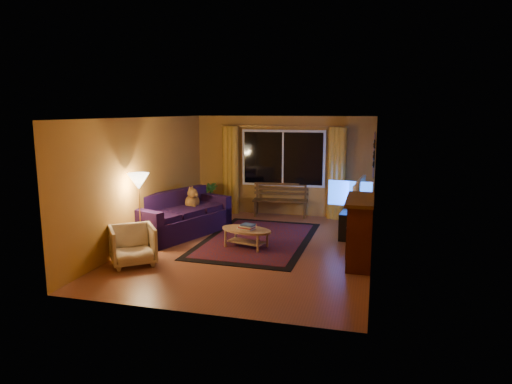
% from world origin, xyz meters
% --- Properties ---
extents(floor, '(4.50, 6.00, 0.02)m').
position_xyz_m(floor, '(0.00, 0.00, -0.01)').
color(floor, brown).
rests_on(floor, ground).
extents(ceiling, '(4.50, 6.00, 0.02)m').
position_xyz_m(ceiling, '(0.00, 0.00, 2.51)').
color(ceiling, white).
rests_on(ceiling, ground).
extents(wall_back, '(4.50, 0.02, 2.50)m').
position_xyz_m(wall_back, '(0.00, 3.01, 1.25)').
color(wall_back, '#BB8033').
rests_on(wall_back, ground).
extents(wall_left, '(0.02, 6.00, 2.50)m').
position_xyz_m(wall_left, '(-2.26, 0.00, 1.25)').
color(wall_left, '#BB8033').
rests_on(wall_left, ground).
extents(wall_right, '(0.02, 6.00, 2.50)m').
position_xyz_m(wall_right, '(2.26, 0.00, 1.25)').
color(wall_right, '#BB8033').
rests_on(wall_right, ground).
extents(window, '(2.00, 0.02, 1.30)m').
position_xyz_m(window, '(0.00, 2.94, 1.45)').
color(window, black).
rests_on(window, wall_back).
extents(curtain_rod, '(3.20, 0.03, 0.03)m').
position_xyz_m(curtain_rod, '(0.00, 2.90, 2.25)').
color(curtain_rod, '#BF8C3F').
rests_on(curtain_rod, wall_back).
extents(curtain_left, '(0.36, 0.36, 2.24)m').
position_xyz_m(curtain_left, '(-1.35, 2.88, 1.12)').
color(curtain_left, gold).
rests_on(curtain_left, ground).
extents(curtain_right, '(0.36, 0.36, 2.24)m').
position_xyz_m(curtain_right, '(1.35, 2.88, 1.12)').
color(curtain_right, gold).
rests_on(curtain_right, ground).
extents(bench, '(1.40, 0.54, 0.41)m').
position_xyz_m(bench, '(-0.01, 2.75, 0.20)').
color(bench, '#462D13').
rests_on(bench, ground).
extents(potted_plant, '(0.57, 0.57, 0.80)m').
position_xyz_m(potted_plant, '(-1.83, 2.56, 0.40)').
color(potted_plant, '#235B1E').
rests_on(potted_plant, ground).
extents(sofa, '(1.70, 2.43, 0.91)m').
position_xyz_m(sofa, '(-1.71, 0.53, 0.45)').
color(sofa, black).
rests_on(sofa, ground).
extents(dog, '(0.39, 0.51, 0.53)m').
position_xyz_m(dog, '(-1.66, 1.03, 0.71)').
color(dog, brown).
rests_on(dog, sofa).
extents(armchair, '(0.99, 0.98, 0.75)m').
position_xyz_m(armchair, '(-1.74, -1.45, 0.37)').
color(armchair, '#C5AF91').
rests_on(armchair, ground).
extents(floor_lamp, '(0.29, 0.29, 1.48)m').
position_xyz_m(floor_lamp, '(-2.00, -0.70, 0.74)').
color(floor_lamp, '#BF8C3F').
rests_on(floor_lamp, ground).
extents(rug, '(2.19, 3.38, 0.02)m').
position_xyz_m(rug, '(-0.03, 0.53, 0.01)').
color(rug, '#631006').
rests_on(rug, ground).
extents(coffee_table, '(1.27, 1.27, 0.38)m').
position_xyz_m(coffee_table, '(-0.11, -0.04, 0.19)').
color(coffee_table, '#AD7E50').
rests_on(coffee_table, ground).
extents(tv_console, '(0.55, 1.37, 0.56)m').
position_xyz_m(tv_console, '(1.86, 1.50, 0.28)').
color(tv_console, black).
rests_on(tv_console, ground).
extents(television, '(0.26, 1.17, 0.67)m').
position_xyz_m(television, '(1.86, 1.50, 0.89)').
color(television, black).
rests_on(television, tv_console).
extents(fireplace, '(0.40, 1.20, 1.10)m').
position_xyz_m(fireplace, '(2.05, -0.40, 0.55)').
color(fireplace, maroon).
rests_on(fireplace, ground).
extents(mirror_cluster, '(0.06, 0.60, 0.56)m').
position_xyz_m(mirror_cluster, '(2.21, 1.30, 1.80)').
color(mirror_cluster, black).
rests_on(mirror_cluster, wall_right).
extents(painting, '(0.04, 0.76, 0.96)m').
position_xyz_m(painting, '(2.22, 2.45, 1.65)').
color(painting, '#D75B27').
rests_on(painting, wall_right).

